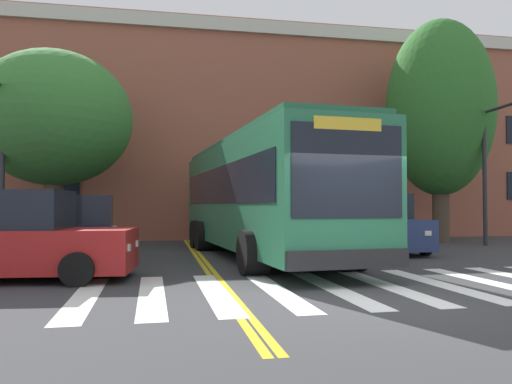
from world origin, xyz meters
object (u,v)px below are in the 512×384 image
street_tree_curbside_large (440,108)px  car_red_cross_street (14,240)px  car_navy_far_lane (378,226)px  traffic_light_near_corner (506,145)px  car_black_behind_bus (217,222)px  city_bus (259,195)px  street_tree_curbside_small (54,119)px  car_silver_near_lane (81,233)px

street_tree_curbside_large → car_red_cross_street: bearing=-151.1°
car_navy_far_lane → traffic_light_near_corner: (5.02, 0.18, 2.85)m
car_black_behind_bus → traffic_light_near_corner: size_ratio=0.67×
city_bus → street_tree_curbside_large: (8.67, 4.42, 3.78)m
traffic_light_near_corner → car_red_cross_street: bearing=-162.4°
traffic_light_near_corner → street_tree_curbside_small: bearing=169.4°
car_red_cross_street → traffic_light_near_corner: size_ratio=0.90×
car_navy_far_lane → car_red_cross_street: 11.19m
car_red_cross_street → street_tree_curbside_small: (-0.79, 7.82, 3.81)m
car_silver_near_lane → car_black_behind_bus: size_ratio=1.13×
car_black_behind_bus → traffic_light_near_corner: traffic_light_near_corner is taller
car_silver_near_lane → car_navy_far_lane: size_ratio=0.87×
car_black_behind_bus → city_bus: bearing=-87.7°
car_navy_far_lane → traffic_light_near_corner: bearing=2.0°
car_red_cross_street → traffic_light_near_corner: bearing=17.6°
city_bus → car_red_cross_street: 6.97m
car_red_cross_street → street_tree_curbside_small: bearing=95.8°
car_black_behind_bus → street_tree_curbside_small: bearing=-147.2°
city_bus → traffic_light_near_corner: traffic_light_near_corner is taller
car_navy_far_lane → city_bus: bearing=-166.2°
car_red_cross_street → car_navy_far_lane: bearing=24.6°
traffic_light_near_corner → street_tree_curbside_large: bearing=101.5°
car_silver_near_lane → car_black_behind_bus: 10.46m
car_red_cross_street → city_bus: bearing=31.5°
street_tree_curbside_small → car_navy_far_lane: bearing=-16.1°
street_tree_curbside_large → street_tree_curbside_small: street_tree_curbside_large is taller
car_red_cross_street → street_tree_curbside_large: bearing=28.9°
traffic_light_near_corner → street_tree_curbside_small: street_tree_curbside_small is taller
city_bus → car_red_cross_street: size_ratio=2.45×
car_silver_near_lane → car_red_cross_street: size_ratio=0.85×
street_tree_curbside_large → traffic_light_near_corner: bearing=-78.5°
car_navy_far_lane → car_black_behind_bus: bearing=122.6°
car_navy_far_lane → street_tree_curbside_small: 12.03m
city_bus → car_black_behind_bus: (-0.33, 8.30, -1.08)m
car_red_cross_street → traffic_light_near_corner: 16.21m
car_silver_near_lane → street_tree_curbside_small: 6.78m
car_black_behind_bus → street_tree_curbside_large: size_ratio=0.39×
traffic_light_near_corner → car_black_behind_bus: bearing=143.8°
car_silver_near_lane → car_black_behind_bus: (4.60, 9.40, -0.04)m
city_bus → street_tree_curbside_small: (-6.67, 4.22, 2.79)m
car_navy_far_lane → car_silver_near_lane: bearing=-166.9°
car_black_behind_bus → car_silver_near_lane: bearing=-116.1°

